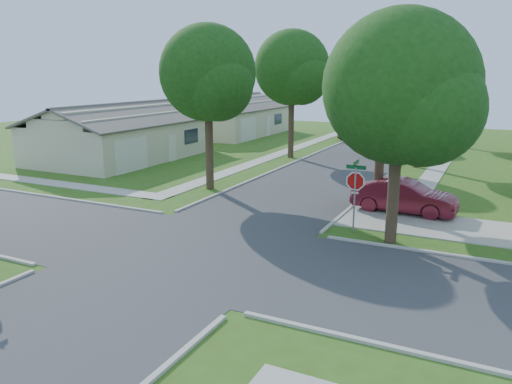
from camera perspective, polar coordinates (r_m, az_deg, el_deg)
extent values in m
plane|color=#365316|center=(18.54, -7.24, -6.70)|extent=(100.00, 100.00, 0.00)
cube|color=#333335|center=(18.54, -7.24, -6.68)|extent=(7.00, 100.00, 0.02)
cube|color=#9E9B91|center=(41.14, 20.80, 3.70)|extent=(1.20, 40.00, 0.04)
cube|color=#9E9B91|center=(43.91, 4.74, 5.09)|extent=(1.20, 40.00, 0.04)
cube|color=#9E9B91|center=(22.57, 20.52, -3.72)|extent=(8.80, 3.60, 0.05)
cube|color=gray|center=(20.44, 11.19, -0.98)|extent=(0.06, 0.06, 2.70)
cylinder|color=white|center=(20.26, 11.29, 1.21)|extent=(1.05, 0.02, 1.05)
cylinder|color=#BA0E0C|center=(20.26, 11.29, 1.21)|extent=(0.90, 0.03, 0.90)
cube|color=#BA0E0C|center=(20.37, 11.23, -0.08)|extent=(0.34, 0.03, 0.12)
cube|color=white|center=(20.37, 11.23, -0.08)|extent=(0.30, 0.03, 0.08)
cube|color=#0C5426|center=(20.15, 11.36, 2.80)|extent=(0.80, 0.02, 0.16)
cube|color=#0C5426|center=(20.12, 11.39, 3.30)|extent=(0.02, 0.80, 0.16)
cylinder|color=#38281C|center=(24.41, 13.90, 2.71)|extent=(0.44, 0.44, 3.95)
sphere|color=#153F0F|center=(24.02, 14.43, 11.90)|extent=(4.80, 4.80, 4.80)
sphere|color=#153F0F|center=(23.40, 16.13, 10.30)|extent=(3.46, 3.46, 3.46)
sphere|color=#153F0F|center=(24.77, 13.00, 10.90)|extent=(3.26, 3.26, 3.26)
cylinder|color=#38281C|center=(36.08, 18.06, 6.08)|extent=(0.44, 0.44, 4.30)
sphere|color=#153F0F|center=(35.84, 18.58, 13.01)|extent=(5.40, 5.40, 5.40)
sphere|color=#153F0F|center=(35.19, 19.92, 11.82)|extent=(3.89, 3.89, 3.89)
sphere|color=#153F0F|center=(36.63, 17.38, 12.25)|extent=(3.67, 3.67, 3.67)
cylinder|color=#38281C|center=(48.93, 20.31, 7.62)|extent=(0.44, 0.44, 4.20)
sphere|color=#153F0F|center=(48.75, 20.71, 12.44)|extent=(5.00, 5.00, 5.00)
sphere|color=#153F0F|center=(48.17, 21.64, 11.61)|extent=(3.60, 3.60, 3.60)
sphere|color=#153F0F|center=(49.45, 19.85, 11.92)|extent=(3.40, 3.40, 3.40)
cylinder|color=#38281C|center=(27.86, -5.35, 4.65)|extent=(0.44, 0.44, 4.25)
sphere|color=#153F0F|center=(27.54, -5.55, 13.41)|extent=(5.20, 5.20, 5.20)
sphere|color=#153F0F|center=(26.63, -4.41, 12.04)|extent=(3.74, 3.74, 3.74)
sphere|color=#153F0F|center=(28.51, -6.20, 12.35)|extent=(3.54, 3.54, 3.54)
cylinder|color=#38281C|center=(38.51, 4.02, 7.24)|extent=(0.44, 0.44, 4.44)
sphere|color=#153F0F|center=(38.29, 4.13, 14.00)|extent=(5.60, 5.60, 5.60)
sphere|color=#153F0F|center=(37.41, 5.21, 12.93)|extent=(4.03, 4.03, 4.03)
sphere|color=#153F0F|center=(39.26, 3.35, 13.18)|extent=(3.81, 3.81, 3.81)
cylinder|color=#38281C|center=(50.77, 9.61, 8.26)|extent=(0.44, 0.44, 3.90)
sphere|color=#153F0F|center=(50.58, 9.78, 12.53)|extent=(4.60, 4.60, 4.60)
sphere|color=#153F0F|center=(49.93, 10.50, 11.84)|extent=(3.31, 3.31, 3.31)
sphere|color=#153F0F|center=(51.34, 9.19, 12.05)|extent=(3.13, 3.13, 3.13)
cylinder|color=#38281C|center=(19.54, 15.39, -0.60)|extent=(0.44, 0.44, 3.54)
sphere|color=#153F0F|center=(19.00, 16.16, 11.45)|extent=(5.60, 5.60, 5.60)
sphere|color=#153F0F|center=(18.33, 18.75, 9.02)|extent=(4.03, 4.03, 4.03)
sphere|color=#153F0F|center=(19.87, 14.01, 10.02)|extent=(3.81, 3.81, 3.81)
cube|color=beige|center=(39.41, -14.94, 5.76)|extent=(8.00, 13.00, 2.80)
cube|color=#4C4841|center=(37.92, -12.81, 8.71)|extent=(4.42, 13.60, 1.56)
cube|color=#4C4841|center=(40.54, -17.28, 8.73)|extent=(4.42, 13.60, 1.56)
cube|color=silver|center=(33.92, -14.03, 4.12)|extent=(0.06, 3.20, 2.20)
cube|color=silver|center=(37.49, -9.56, 5.03)|extent=(0.06, 0.90, 2.00)
cube|color=#1E2633|center=(39.54, -7.40, 6.34)|extent=(0.06, 1.80, 1.10)
cube|color=beige|center=(53.34, -2.87, 8.08)|extent=(8.00, 13.00, 2.80)
cube|color=#4C4841|center=(52.25, -0.94, 10.24)|extent=(4.42, 13.60, 1.56)
cube|color=#4C4841|center=(54.18, -4.78, 10.31)|extent=(4.42, 13.60, 1.56)
cube|color=silver|center=(48.06, -0.88, 7.15)|extent=(0.06, 3.20, 2.20)
cube|color=silver|center=(52.15, 1.40, 7.53)|extent=(0.06, 0.90, 2.00)
cube|color=#1E2633|center=(54.46, 2.56, 8.35)|extent=(0.06, 1.80, 1.10)
imported|color=#5B121F|center=(24.13, 16.59, -0.49)|extent=(4.82, 1.97, 1.55)
imported|color=black|center=(40.63, 13.82, 5.02)|extent=(2.02, 4.17, 1.37)
imported|color=black|center=(50.09, 11.06, 6.61)|extent=(1.90, 4.37, 1.25)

